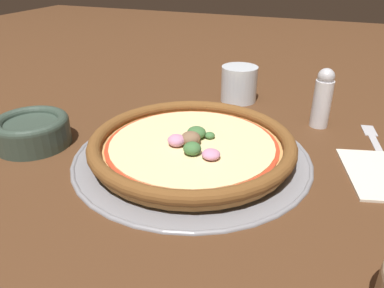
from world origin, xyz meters
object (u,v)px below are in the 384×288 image
Objects in this scene: pizza at (192,144)px; bowl_near at (32,130)px; drinking_cup at (240,84)px; pepper_shaker at (323,98)px; fork at (376,143)px; pizza_tray at (192,155)px.

bowl_near is at bearing 102.34° from pizza.
pizza is at bearing -77.66° from bowl_near.
drinking_cup is at bearing -0.57° from pizza.
pizza is at bearing 138.49° from pepper_shaker.
pizza is 2.94× the size of pepper_shaker.
pepper_shaker is at bearing -41.51° from pizza.
pizza is 0.32m from fork.
pepper_shaker is (-0.08, -0.18, 0.02)m from drinking_cup.
pizza is (-0.00, -0.00, 0.02)m from pizza_tray.
pizza is 4.19× the size of drinking_cup.
pizza_tray is at bearing 179.42° from drinking_cup.
bowl_near reaches higher than pizza_tray.
pizza_tray reaches higher than fork.
drinking_cup reaches higher than bowl_near.
pizza reaches higher than pizza_tray.
pizza_tray is 2.19× the size of fork.
drinking_cup reaches higher than pizza_tray.
bowl_near is 1.59× the size of drinking_cup.
fork is 1.56× the size of pepper_shaker.
pizza_tray is at bearing 109.98° from fork.
pizza_tray is 0.02m from pizza.
pizza_tray is 3.06× the size of bowl_near.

